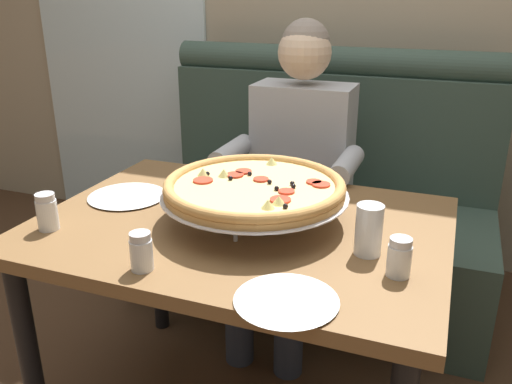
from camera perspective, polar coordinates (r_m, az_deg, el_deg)
name	(u,v)px	position (r m, az deg, el deg)	size (l,w,h in m)	color
booth_bench	(315,213)	(2.50, 6.33, -2.24)	(1.56, 0.78, 1.13)	#384C42
dining_table	(241,249)	(1.62, -1.63, -6.14)	(1.20, 0.87, 0.73)	brown
diner_main	(295,166)	(2.16, 4.20, 2.83)	(0.54, 0.64, 1.27)	#2D3342
pizza	(254,188)	(1.55, -0.17, 0.47)	(0.55, 0.55, 0.14)	silver
shaker_pepper_flakes	(141,254)	(1.34, -12.15, -6.48)	(0.06, 0.06, 0.10)	white
shaker_parmesan	(47,214)	(1.63, -21.40, -2.23)	(0.06, 0.06, 0.11)	white
shaker_oregano	(399,260)	(1.33, 15.04, -7.02)	(0.06, 0.06, 0.10)	white
plate_near_left	(127,194)	(1.81, -13.62, -0.25)	(0.26, 0.26, 0.02)	white
plate_near_right	(286,298)	(1.20, 3.26, -11.25)	(0.24, 0.24, 0.02)	white
drinking_glass	(369,233)	(1.40, 11.95, -4.26)	(0.07, 0.07, 0.14)	silver
patio_chair	(192,109)	(4.10, -6.82, 8.78)	(0.43, 0.43, 0.86)	black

